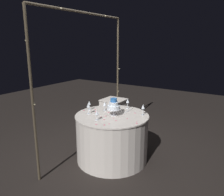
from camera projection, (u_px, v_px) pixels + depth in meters
name	position (u px, v px, depth m)	size (l,w,h in m)	color
ground_plane	(112.00, 159.00, 3.73)	(12.00, 12.00, 0.00)	black
decorative_arch	(84.00, 65.00, 3.65)	(2.15, 0.06, 2.36)	#473D2D
main_table	(112.00, 137.00, 3.64)	(1.17, 1.17, 0.77)	silver
side_table	(114.00, 117.00, 4.60)	(0.44, 0.44, 0.77)	silver
tiered_cake	(114.00, 106.00, 3.49)	(0.22, 0.22, 0.28)	silver
wine_glass_0	(89.00, 103.00, 3.79)	(0.06, 0.06, 0.16)	silver
wine_glass_1	(88.00, 106.00, 3.57)	(0.06, 0.06, 0.18)	silver
wine_glass_2	(143.00, 107.00, 3.52)	(0.06, 0.06, 0.18)	silver
wine_glass_3	(128.00, 101.00, 3.86)	(0.06, 0.06, 0.17)	silver
wine_glass_4	(105.00, 104.00, 3.75)	(0.07, 0.07, 0.15)	silver
wine_glass_5	(97.00, 113.00, 3.29)	(0.06, 0.06, 0.15)	silver
cake_knife	(130.00, 110.00, 3.79)	(0.30, 0.03, 0.01)	silver
rose_petal_0	(96.00, 124.00, 3.14)	(0.04, 0.03, 0.00)	#EA6B84
rose_petal_1	(84.00, 110.00, 3.78)	(0.03, 0.02, 0.00)	#EA6B84
rose_petal_2	(109.00, 112.00, 3.67)	(0.04, 0.03, 0.00)	#EA6B84
rose_petal_3	(96.00, 112.00, 3.71)	(0.04, 0.03, 0.00)	#EA6B84
rose_petal_4	(101.00, 117.00, 3.45)	(0.03, 0.02, 0.00)	#EA6B84
rose_petal_5	(113.00, 118.00, 3.39)	(0.03, 0.02, 0.00)	#EA6B84
rose_petal_6	(106.00, 116.00, 3.49)	(0.04, 0.03, 0.00)	#EA6B84
rose_petal_7	(116.00, 121.00, 3.28)	(0.03, 0.02, 0.00)	#EA6B84
rose_petal_8	(137.00, 122.00, 3.23)	(0.03, 0.02, 0.00)	#EA6B84
rose_petal_9	(109.00, 124.00, 3.15)	(0.03, 0.02, 0.00)	#EA6B84
rose_petal_10	(95.00, 110.00, 3.83)	(0.03, 0.02, 0.00)	#EA6B84
rose_petal_11	(137.00, 124.00, 3.17)	(0.04, 0.03, 0.00)	#EA6B84
rose_petal_12	(104.00, 125.00, 3.11)	(0.04, 0.03, 0.00)	#EA6B84
rose_petal_13	(104.00, 119.00, 3.33)	(0.03, 0.02, 0.00)	#EA6B84
rose_petal_14	(135.00, 113.00, 3.64)	(0.04, 0.03, 0.00)	#EA6B84
rose_petal_15	(127.00, 119.00, 3.37)	(0.03, 0.02, 0.00)	#EA6B84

